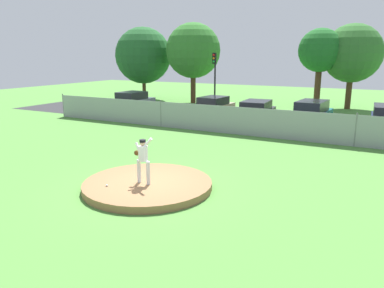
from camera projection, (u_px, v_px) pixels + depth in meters
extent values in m
plane|color=#4C8438|center=(218.00, 150.00, 18.13)|extent=(80.00, 80.00, 0.00)
cube|color=#2B2B2D|center=(268.00, 123.00, 25.44)|extent=(44.00, 7.00, 0.01)
cylinder|color=olive|center=(148.00, 185.00, 12.95)|extent=(4.50, 4.50, 0.25)
cylinder|color=silver|center=(139.00, 171.00, 12.75)|extent=(0.13, 0.13, 0.81)
cylinder|color=silver|center=(148.00, 173.00, 12.54)|extent=(0.13, 0.13, 0.81)
cylinder|color=silver|center=(143.00, 153.00, 12.49)|extent=(0.32, 0.32, 0.52)
cylinder|color=silver|center=(147.00, 143.00, 12.32)|extent=(0.44, 0.12, 0.43)
cylinder|color=silver|center=(138.00, 149.00, 12.54)|extent=(0.29, 0.11, 0.46)
ellipsoid|color=#4C2D14|center=(137.00, 153.00, 12.68)|extent=(0.20, 0.12, 0.18)
sphere|color=tan|center=(143.00, 143.00, 12.40)|extent=(0.20, 0.20, 0.20)
cylinder|color=black|center=(143.00, 141.00, 12.39)|extent=(0.21, 0.21, 0.09)
sphere|color=white|center=(107.00, 185.00, 12.41)|extent=(0.07, 0.07, 0.07)
cube|color=gray|center=(246.00, 122.00, 21.38)|extent=(29.18, 0.03, 1.64)
cylinder|color=slate|center=(63.00, 105.00, 28.01)|extent=(0.07, 0.07, 1.74)
cylinder|color=slate|center=(161.00, 113.00, 24.02)|extent=(0.07, 0.07, 1.74)
cylinder|color=slate|center=(356.00, 130.00, 18.71)|extent=(0.07, 0.07, 1.74)
cube|color=#146066|center=(311.00, 117.00, 23.79)|extent=(2.08, 4.83, 0.71)
cube|color=black|center=(312.00, 106.00, 23.63)|extent=(1.78, 2.70, 0.70)
cylinder|color=black|center=(316.00, 119.00, 25.08)|extent=(1.84, 0.77, 0.64)
cylinder|color=black|center=(304.00, 126.00, 22.67)|extent=(1.84, 0.77, 0.64)
cube|color=#232328|center=(256.00, 114.00, 25.20)|extent=(2.08, 4.50, 0.65)
cube|color=black|center=(256.00, 105.00, 25.06)|extent=(1.81, 2.52, 0.59)
cylinder|color=black|center=(261.00, 116.00, 26.48)|extent=(1.90, 0.75, 0.64)
cylinder|color=black|center=(250.00, 122.00, 24.07)|extent=(1.90, 0.75, 0.64)
cube|color=tan|center=(213.00, 110.00, 27.08)|extent=(1.97, 4.10, 0.72)
cube|color=black|center=(213.00, 101.00, 26.93)|extent=(1.72, 2.29, 0.58)
cylinder|color=black|center=(221.00, 112.00, 28.19)|extent=(1.82, 0.75, 0.64)
cylinder|color=black|center=(205.00, 117.00, 26.13)|extent=(1.82, 0.75, 0.64)
cube|color=slate|center=(132.00, 103.00, 30.59)|extent=(2.08, 4.13, 0.72)
cube|color=black|center=(132.00, 95.00, 30.43)|extent=(1.83, 2.31, 0.59)
cylinder|color=black|center=(142.00, 106.00, 31.71)|extent=(1.95, 0.75, 0.64)
cylinder|color=black|center=(122.00, 110.00, 29.63)|extent=(1.95, 0.75, 0.64)
cone|color=orange|center=(241.00, 114.00, 27.73)|extent=(0.32, 0.32, 0.55)
cube|color=black|center=(241.00, 117.00, 27.79)|extent=(0.40, 0.40, 0.03)
cylinder|color=black|center=(215.00, 81.00, 31.73)|extent=(0.14, 0.14, 4.76)
cube|color=black|center=(214.00, 58.00, 31.12)|extent=(0.28, 0.24, 0.90)
sphere|color=red|center=(214.00, 55.00, 30.96)|extent=(0.18, 0.18, 0.18)
sphere|color=orange|center=(214.00, 58.00, 31.02)|extent=(0.18, 0.18, 0.18)
sphere|color=green|center=(214.00, 62.00, 31.08)|extent=(0.18, 0.18, 0.18)
cylinder|color=#4C331E|center=(144.00, 87.00, 38.96)|extent=(0.37, 0.37, 2.53)
sphere|color=#205A28|center=(143.00, 55.00, 38.20)|extent=(5.74, 5.74, 5.74)
cylinder|color=#4C331E|center=(193.00, 87.00, 35.96)|extent=(0.49, 0.49, 3.17)
sphere|color=#2F7228|center=(193.00, 51.00, 35.17)|extent=(5.20, 5.20, 5.20)
cylinder|color=#4C331E|center=(317.00, 88.00, 31.88)|extent=(0.52, 0.52, 3.69)
sphere|color=#1D6223|center=(320.00, 50.00, 31.15)|extent=(3.65, 3.65, 3.65)
cylinder|color=#4C331E|center=(349.00, 92.00, 31.98)|extent=(0.49, 0.49, 3.00)
sphere|color=#2D6628|center=(352.00, 53.00, 31.23)|extent=(4.92, 4.92, 4.92)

